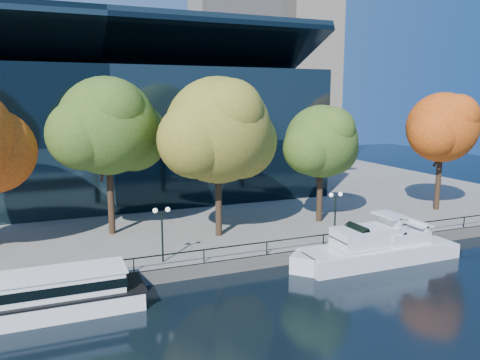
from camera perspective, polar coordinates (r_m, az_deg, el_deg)
name	(u,v)px	position (r m, az deg, el deg)	size (l,w,h in m)	color
ground	(219,293)	(31.84, -2.56, -13.55)	(160.00, 160.00, 0.00)	black
promenade	(131,189)	(65.81, -13.19, -1.03)	(90.00, 67.08, 1.00)	slate
railing	(204,250)	(34.03, -4.43, -8.50)	(88.20, 0.08, 0.99)	black
convention_building	(101,133)	(59.77, -16.61, 5.49)	(50.00, 24.57, 21.43)	black
tour_boat	(9,299)	(30.80, -26.36, -12.85)	(15.95, 3.56, 3.03)	white
cruiser_near	(367,249)	(37.86, 15.27, -8.12)	(13.11, 3.38, 3.80)	silver
cruiser_far	(403,248)	(39.58, 19.29, -7.86)	(9.38, 2.60, 3.06)	silver
tree_2	(110,128)	(41.17, -15.62, 6.11)	(10.37, 8.50, 13.53)	black
tree_3	(220,133)	(39.19, -2.40, 5.79)	(11.11, 9.11, 13.49)	black
tree_4	(323,143)	(44.70, 10.05, 4.45)	(8.55, 7.01, 11.11)	black
tree_5	(444,129)	(53.15, 23.56, 5.72)	(9.02, 7.40, 12.33)	black
lamp_1	(162,222)	(33.94, -9.50, -5.06)	(1.26, 0.36, 4.03)	black
lamp_2	(335,205)	(39.58, 11.56, -2.98)	(1.26, 0.36, 4.03)	black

